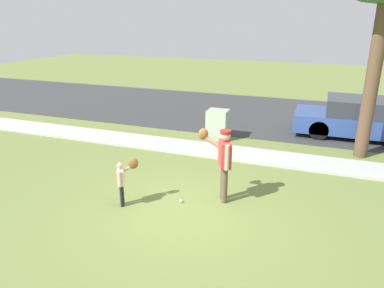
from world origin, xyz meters
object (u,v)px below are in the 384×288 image
at_px(person_child, 124,176).
at_px(parked_wagon_blue, 364,119).
at_px(person_adult, 223,157).
at_px(utility_cabinet, 218,124).
at_px(baseball, 181,201).

relative_size(person_child, parked_wagon_blue, 0.24).
bearing_deg(person_adult, parked_wagon_blue, -144.38).
xyz_separation_m(person_adult, utility_cabinet, (-1.32, 4.19, -0.55)).
bearing_deg(parked_wagon_blue, baseball, -122.74).
bearing_deg(utility_cabinet, parked_wagon_blue, 21.51).
relative_size(baseball, parked_wagon_blue, 0.02).
bearing_deg(person_adult, baseball, 1.53).
distance_m(utility_cabinet, parked_wagon_blue, 4.98).
distance_m(person_child, parked_wagon_blue, 8.69).
distance_m(person_adult, person_child, 2.18).
height_order(person_child, baseball, person_child).
height_order(baseball, parked_wagon_blue, parked_wagon_blue).
xyz_separation_m(baseball, parked_wagon_blue, (4.14, 6.43, 0.62)).
relative_size(utility_cabinet, parked_wagon_blue, 0.22).
bearing_deg(person_child, utility_cabinet, 57.45).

